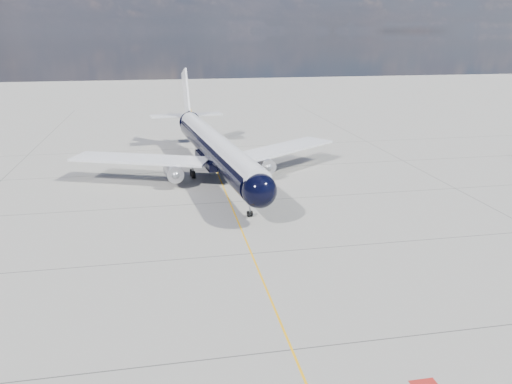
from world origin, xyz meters
TOP-DOWN VIEW (x-y plane):
  - ground at (0.00, 30.00)m, footprint 320.00×320.00m
  - taxiway_centerline at (0.00, 25.00)m, footprint 0.16×160.00m
  - main_airliner at (-0.59, 36.86)m, footprint 38.93×47.70m

SIDE VIEW (x-z plane):
  - ground at x=0.00m, z-range 0.00..0.00m
  - taxiway_centerline at x=0.00m, z-range 0.00..0.01m
  - main_airliner at x=-0.59m, z-range -2.62..11.17m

